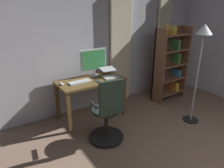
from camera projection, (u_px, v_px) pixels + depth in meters
back_room_partition at (106, 40)px, 4.18m from camera, size 4.87×0.10×2.73m
curtain_left_panel at (162, 44)px, 4.97m from camera, size 0.37×0.06×2.31m
curtain_right_panel at (120, 49)px, 4.32m from camera, size 0.50×0.06×2.31m
desk at (91, 86)px, 3.76m from camera, size 1.20×0.62×0.76m
office_chair at (108, 114)px, 3.08m from camera, size 0.56×0.56×1.06m
computer_monitor at (94, 61)px, 3.86m from camera, size 0.54×0.18×0.51m
computer_keyboard at (80, 82)px, 3.57m from camera, size 0.39×0.15×0.02m
laptop at (110, 74)px, 3.84m from camera, size 0.33×0.39×0.16m
computer_mouse at (61, 84)px, 3.46m from camera, size 0.06×0.10×0.04m
cell_phone_by_monitor at (98, 81)px, 3.62m from camera, size 0.08×0.15×0.01m
mug_coffee at (104, 70)px, 4.10m from camera, size 0.13×0.08×0.11m
bookshelf at (170, 64)px, 4.52m from camera, size 0.80×0.30×1.65m
floor_lamp at (202, 47)px, 3.35m from camera, size 0.28×0.28×1.75m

